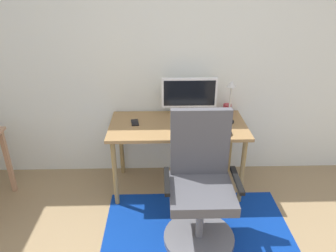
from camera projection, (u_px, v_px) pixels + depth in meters
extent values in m
cube|color=silver|center=(181.00, 53.00, 3.08)|extent=(6.00, 0.10, 2.60)
cube|color=navy|center=(197.00, 231.00, 2.69)|extent=(1.60, 1.04, 0.01)
cube|color=olive|center=(178.00, 126.00, 2.98)|extent=(1.30, 0.65, 0.03)
cylinder|color=olive|center=(115.00, 174.00, 2.88)|extent=(0.04, 0.04, 0.68)
cylinder|color=olive|center=(242.00, 172.00, 2.91)|extent=(0.04, 0.04, 0.68)
cylinder|color=olive|center=(121.00, 145.00, 3.36)|extent=(0.04, 0.04, 0.68)
cylinder|color=olive|center=(230.00, 144.00, 3.39)|extent=(0.04, 0.04, 0.68)
cylinder|color=#B2B2B7|center=(189.00, 116.00, 3.14)|extent=(0.18, 0.18, 0.01)
cylinder|color=#B2B2B7|center=(189.00, 111.00, 3.12)|extent=(0.04, 0.04, 0.09)
cube|color=white|center=(189.00, 93.00, 3.04)|extent=(0.54, 0.04, 0.29)
cube|color=black|center=(189.00, 93.00, 3.02)|extent=(0.50, 0.00, 0.25)
cube|color=white|center=(195.00, 133.00, 2.79)|extent=(0.43, 0.13, 0.02)
ellipsoid|color=black|center=(229.00, 132.00, 2.78)|extent=(0.06, 0.10, 0.03)
cylinder|color=maroon|center=(227.00, 109.00, 3.18)|extent=(0.08, 0.08, 0.10)
cube|color=black|center=(135.00, 122.00, 3.00)|extent=(0.09, 0.15, 0.01)
cylinder|color=black|center=(228.00, 121.00, 3.01)|extent=(0.11, 0.11, 0.01)
cylinder|color=beige|center=(230.00, 104.00, 2.93)|extent=(0.02, 0.02, 0.34)
cone|color=beige|center=(232.00, 84.00, 2.85)|extent=(0.09, 0.09, 0.06)
cylinder|color=slate|center=(199.00, 238.00, 2.59)|extent=(0.58, 0.58, 0.05)
cylinder|color=slate|center=(200.00, 217.00, 2.49)|extent=(0.06, 0.06, 0.40)
cube|color=#4C4C51|center=(201.00, 192.00, 2.39)|extent=(0.49, 0.49, 0.08)
cube|color=#4C4C51|center=(200.00, 142.00, 2.45)|extent=(0.46, 0.06, 0.56)
cube|color=black|center=(167.00, 181.00, 2.34)|extent=(0.04, 0.34, 0.03)
cube|color=black|center=(237.00, 180.00, 2.35)|extent=(0.04, 0.34, 0.03)
cube|color=tan|center=(8.00, 162.00, 3.06)|extent=(0.04, 0.04, 0.68)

